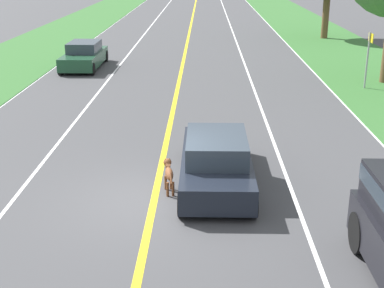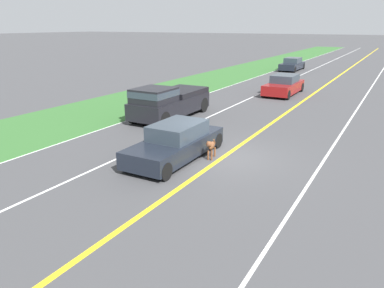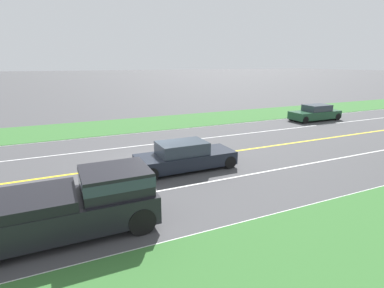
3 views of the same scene
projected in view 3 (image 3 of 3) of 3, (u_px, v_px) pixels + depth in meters
The scene contains 11 objects.
ground_plane at pixel (155, 163), 15.50m from camera, with size 400.00×400.00×0.00m, color #424244.
centre_divider_line at pixel (155, 162), 15.50m from camera, with size 0.18×160.00×0.01m, color yellow.
lane_edge_line_right at pixel (223, 228), 9.37m from camera, with size 0.14×160.00×0.01m, color white.
lane_edge_line_left at pixel (125, 134), 21.63m from camera, with size 0.14×160.00×0.01m, color white.
lane_dash_same_dir at pixel (180, 187), 12.43m from camera, with size 0.10×160.00×0.01m, color white.
lane_dash_oncoming at pixel (137, 146), 18.57m from camera, with size 0.10×160.00×0.01m, color white.
grass_verge_left at pixel (117, 126), 24.26m from camera, with size 6.00×160.00×0.03m, color #33662D.
ego_car at pixel (185, 157), 14.40m from camera, with size 1.84×4.77×1.37m.
dog at pixel (165, 154), 15.26m from camera, with size 0.34×1.08×0.81m.
pickup_truck at pixel (72, 204), 8.88m from camera, with size 2.11×5.38×1.85m.
oncoming_car at pixel (315, 113), 26.75m from camera, with size 1.84×4.67×1.38m.
Camera 3 is at (14.17, -4.39, 5.00)m, focal length 28.00 mm.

